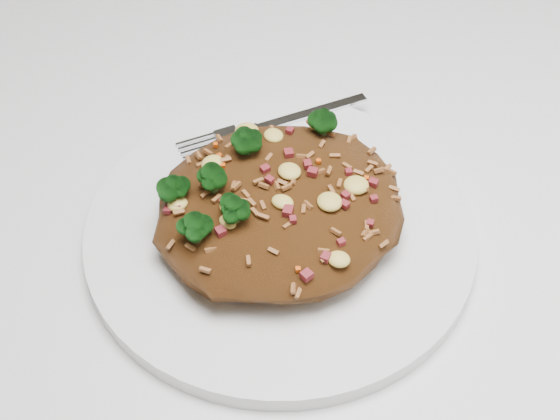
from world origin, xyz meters
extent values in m
cube|color=white|center=(0.00, 0.00, 0.73)|extent=(1.20, 0.80, 0.04)
cylinder|color=brown|center=(0.54, 0.34, 0.35)|extent=(0.06, 0.06, 0.71)
cylinder|color=white|center=(-0.06, -0.03, 0.76)|extent=(0.28, 0.28, 0.01)
ellipsoid|color=brown|center=(-0.06, -0.03, 0.78)|extent=(0.18, 0.16, 0.04)
ellipsoid|color=#073307|center=(-0.06, 0.01, 0.81)|extent=(0.02, 0.02, 0.02)
ellipsoid|color=#073307|center=(-0.10, -0.01, 0.81)|extent=(0.02, 0.02, 0.02)
ellipsoid|color=#073307|center=(0.00, 0.00, 0.81)|extent=(0.02, 0.02, 0.02)
ellipsoid|color=#073307|center=(-0.12, 0.00, 0.81)|extent=(0.02, 0.02, 0.02)
ellipsoid|color=#073307|center=(-0.10, -0.04, 0.81)|extent=(0.02, 0.02, 0.02)
ellipsoid|color=#073307|center=(-0.13, -0.04, 0.81)|extent=(0.02, 0.02, 0.02)
cube|color=silver|center=(0.04, 0.05, 0.77)|extent=(0.10, 0.03, 0.00)
cube|color=silver|center=(-0.06, 0.06, 0.77)|extent=(0.04, 0.03, 0.00)
camera|label=1|loc=(-0.27, -0.33, 1.18)|focal=50.00mm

